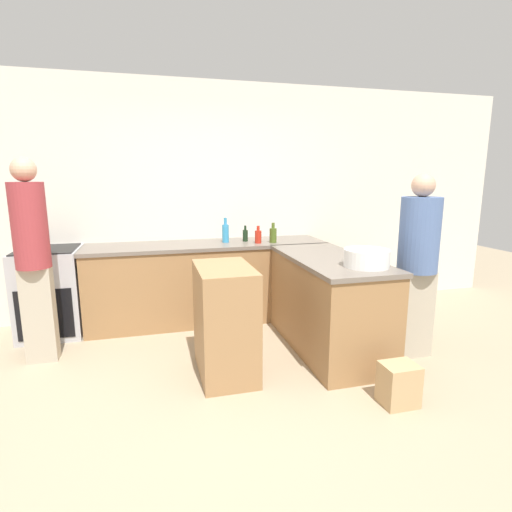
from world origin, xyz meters
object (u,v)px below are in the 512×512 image
object	(u,v)px
hot_sauce_bottle	(258,236)
paper_bag	(399,384)
range_oven	(51,292)
island_table	(225,321)
olive_oil_bottle	(273,235)
dish_soap_bottle	(226,233)
mixing_bowl	(366,258)
person_by_range	(33,252)
wine_bottle_dark	(245,235)
person_at_peninsula	(417,260)

from	to	relation	value
hot_sauce_bottle	paper_bag	bearing A→B (deg)	-75.31
range_oven	island_table	distance (m)	2.07
olive_oil_bottle	dish_soap_bottle	xyz separation A→B (m)	(-0.51, 0.16, 0.02)
mixing_bowl	paper_bag	distance (m)	1.01
olive_oil_bottle	person_by_range	world-z (taller)	person_by_range
island_table	person_by_range	bearing A→B (deg)	157.09
hot_sauce_bottle	wine_bottle_dark	bearing A→B (deg)	123.92
island_table	olive_oil_bottle	size ratio (longest dim) A/B	4.07
hot_sauce_bottle	dish_soap_bottle	bearing A→B (deg)	156.68
wine_bottle_dark	person_by_range	bearing A→B (deg)	-161.20
range_oven	mixing_bowl	xyz separation A→B (m)	(2.74, -1.52, 0.52)
range_oven	person_by_range	size ratio (longest dim) A/B	0.51
hot_sauce_bottle	paper_bag	xyz separation A→B (m)	(0.52, -1.97, -0.82)
range_oven	dish_soap_bottle	bearing A→B (deg)	0.12
dish_soap_bottle	island_table	bearing A→B (deg)	-101.08
mixing_bowl	person_by_range	xyz separation A→B (m)	(-2.70, 0.85, 0.02)
dish_soap_bottle	person_at_peninsula	distance (m)	2.04
dish_soap_bottle	olive_oil_bottle	bearing A→B (deg)	-17.04
person_by_range	paper_bag	xyz separation A→B (m)	(2.66, -1.44, -0.83)
wine_bottle_dark	olive_oil_bottle	size ratio (longest dim) A/B	0.81
island_table	range_oven	bearing A→B (deg)	140.14
hot_sauce_bottle	person_by_range	bearing A→B (deg)	-166.11
island_table	hot_sauce_bottle	size ratio (longest dim) A/B	4.71
hot_sauce_bottle	person_at_peninsula	bearing A→B (deg)	-48.42
mixing_bowl	dish_soap_bottle	bearing A→B (deg)	120.33
person_by_range	paper_bag	size ratio (longest dim) A/B	5.77
mixing_bowl	olive_oil_bottle	world-z (taller)	olive_oil_bottle
olive_oil_bottle	person_at_peninsula	xyz separation A→B (m)	(0.96, -1.26, -0.09)
range_oven	olive_oil_bottle	distance (m)	2.43
range_oven	wine_bottle_dark	distance (m)	2.14
range_oven	dish_soap_bottle	world-z (taller)	dish_soap_bottle
range_oven	island_table	xyz separation A→B (m)	(1.59, -1.33, 0.01)
person_at_peninsula	paper_bag	world-z (taller)	person_at_peninsula
range_oven	olive_oil_bottle	bearing A→B (deg)	-3.72
island_table	mixing_bowl	size ratio (longest dim) A/B	2.47
person_by_range	person_at_peninsula	xyz separation A→B (m)	(3.27, -0.74, -0.09)
range_oven	person_at_peninsula	bearing A→B (deg)	-23.08
olive_oil_bottle	hot_sauce_bottle	distance (m)	0.17
range_oven	hot_sauce_bottle	xyz separation A→B (m)	(2.19, -0.14, 0.52)
dish_soap_bottle	person_at_peninsula	xyz separation A→B (m)	(1.47, -1.42, -0.11)
mixing_bowl	person_at_peninsula	distance (m)	0.59
wine_bottle_dark	paper_bag	bearing A→B (deg)	-73.65
range_oven	wine_bottle_dark	size ratio (longest dim) A/B	4.99
mixing_bowl	dish_soap_bottle	distance (m)	1.77
mixing_bowl	person_by_range	world-z (taller)	person_by_range
range_oven	hot_sauce_bottle	size ratio (longest dim) A/B	4.65
mixing_bowl	island_table	bearing A→B (deg)	170.23
person_by_range	paper_bag	world-z (taller)	person_by_range
dish_soap_bottle	person_at_peninsula	world-z (taller)	person_at_peninsula
range_oven	hot_sauce_bottle	distance (m)	2.26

